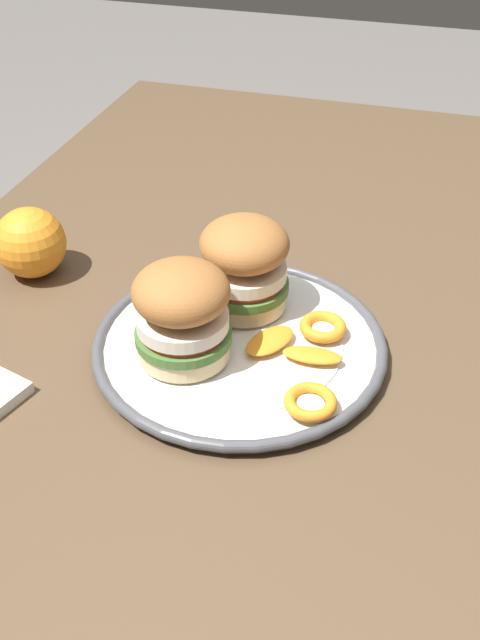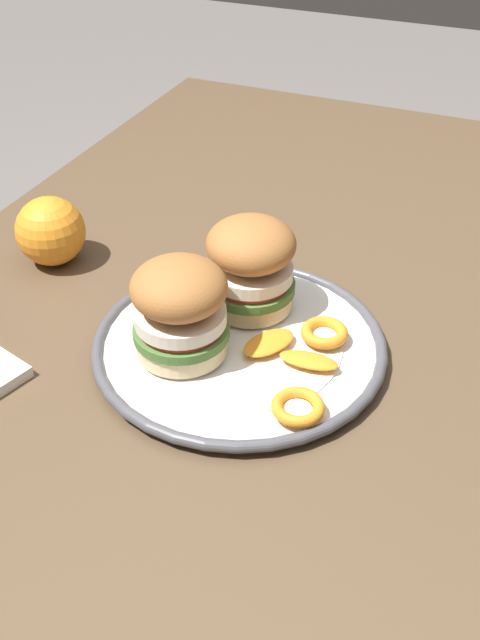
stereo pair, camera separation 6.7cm
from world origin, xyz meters
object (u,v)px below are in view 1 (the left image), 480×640
object	(u,v)px
dining_table	(267,424)
whole_orange	(30,243)
dinner_plate	(240,344)
sandwich_half_left	(182,312)
sandwich_half_right	(244,263)

from	to	relation	value
dining_table	whole_orange	distance (m)	0.34
dinner_plate	whole_orange	world-z (taller)	whole_orange
sandwich_half_left	dining_table	bearing A→B (deg)	116.27
dining_table	sandwich_half_right	size ratio (longest dim) A/B	11.25
sandwich_half_right	whole_orange	xyz separation A→B (m)	(-0.01, -0.26, -0.03)
dinner_plate	dining_table	bearing A→B (deg)	87.46
dining_table	whole_orange	bearing A→B (deg)	-103.46
dinner_plate	whole_orange	xyz separation A→B (m)	(-0.07, -0.27, 0.03)
dinner_plate	sandwich_half_right	bearing A→B (deg)	-167.70
dinner_plate	whole_orange	distance (m)	0.28
dinner_plate	sandwich_half_right	xyz separation A→B (m)	(-0.06, -0.01, 0.06)
dining_table	sandwich_half_right	xyz separation A→B (m)	(-0.06, -0.04, 0.16)
dinner_plate	sandwich_half_left	size ratio (longest dim) A/B	2.55
dining_table	sandwich_half_left	size ratio (longest dim) A/B	12.24
sandwich_half_left	whole_orange	bearing A→B (deg)	-115.98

